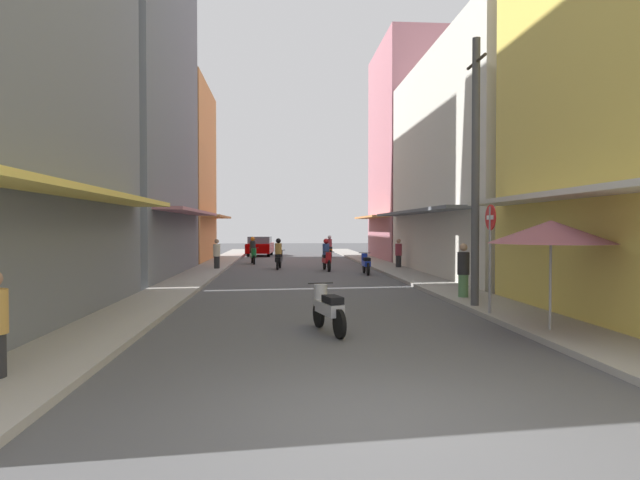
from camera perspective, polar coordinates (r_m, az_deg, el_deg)
name	(u,v)px	position (r m, az deg, el deg)	size (l,w,h in m)	color
ground_plane	(303,275)	(24.13, -1.86, -3.71)	(98.27, 98.27, 0.00)	#4C4C4F
sidewalk_left	(200,274)	(24.36, -12.63, -3.55)	(1.69, 52.67, 0.12)	#9E9991
sidewalk_right	(402,273)	(24.74, 8.74, -3.46)	(1.69, 52.67, 0.12)	#9E9991
building_left_mid	(107,87)	(25.55, -21.68, 14.86)	(7.05, 11.14, 16.29)	slate
building_left_far	(160,174)	(34.68, -16.67, 6.73)	(7.05, 8.09, 10.85)	#D88C4C
building_right_mid	(493,165)	(25.17, 17.84, 7.59)	(7.05, 13.66, 9.79)	silver
building_right_far	(424,154)	(36.07, 10.99, 8.95)	(7.05, 8.19, 13.85)	#B7727F
motorbike_black	(279,255)	(27.47, -4.40, -1.63)	(0.55, 1.81, 1.58)	black
motorbike_green	(253,252)	(31.65, -7.13, -1.25)	(0.56, 1.80, 1.58)	black
motorbike_orange	(329,248)	(37.88, 0.97, -0.82)	(0.55, 1.81, 1.58)	black
motorbike_red	(327,256)	(26.37, 0.71, -1.75)	(0.55, 1.81, 1.58)	black
motorbike_silver	(328,307)	(10.91, 0.81, -7.16)	(0.66, 1.77, 0.96)	black
motorbike_blue	(366,263)	(24.44, 4.89, -2.46)	(0.55, 1.81, 0.96)	black
parked_car	(260,246)	(40.39, -6.38, -0.64)	(2.04, 4.21, 1.45)	#8C0000
pedestrian_far	(398,254)	(27.43, 8.33, -1.50)	(0.34, 0.34, 1.55)	#262628
pedestrian_foreground	(217,255)	(26.71, -10.90, -1.58)	(0.34, 0.34, 1.56)	#262628
pedestrian_crossing	(463,272)	(15.98, 14.97, -3.33)	(0.34, 0.34, 1.66)	#598C59
vendor_umbrella	(551,232)	(11.34, 23.31, 0.79)	(2.38, 2.38, 2.26)	#99999E
utility_pole	(476,172)	(14.34, 16.18, 6.97)	(0.20, 1.20, 6.92)	#4C4C4F
street_sign_no_entry	(490,245)	(13.08, 17.63, -0.48)	(0.07, 0.60, 2.65)	gray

